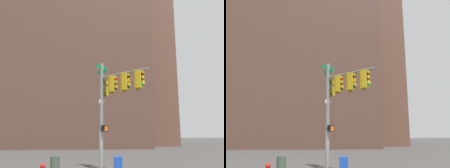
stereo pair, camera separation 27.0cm
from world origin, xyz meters
TOP-DOWN VIEW (x-y plane):
  - signal_pole_assembly at (-0.71, 0.34)m, footprint 2.97×3.14m
  - litter_bin at (2.76, -0.17)m, footprint 0.56×0.56m
  - newspaper_box at (-0.90, 1.40)m, footprint 0.45×0.57m
  - building_brick_nearside at (5.06, -27.53)m, footprint 27.10×14.66m
  - building_brick_midblock at (-5.50, -34.00)m, footprint 18.83×14.06m
  - building_glass_tower at (7.44, -38.26)m, footprint 29.40×23.69m
  - building_brick_farside at (0.62, -53.45)m, footprint 23.20×17.67m

SIDE VIEW (x-z plane):
  - litter_bin at x=2.76m, z-range 0.00..0.95m
  - newspaper_box at x=-0.90m, z-range 0.00..1.05m
  - signal_pole_assembly at x=-0.71m, z-range 1.19..8.06m
  - building_brick_midblock at x=-5.50m, z-range 0.00..35.84m
  - building_brick_nearside at x=5.06m, z-range 0.00..36.08m
  - building_brick_farside at x=0.62m, z-range 0.00..52.01m
  - building_glass_tower at x=7.44m, z-range 0.00..60.67m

